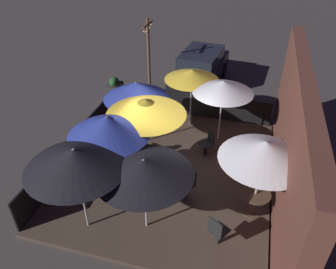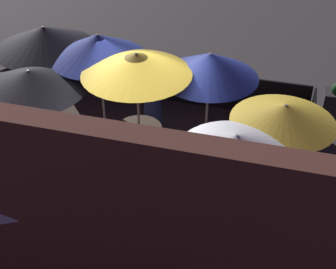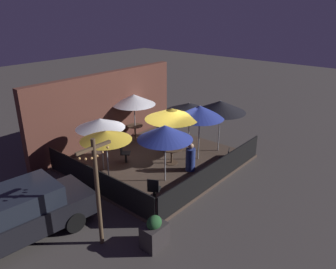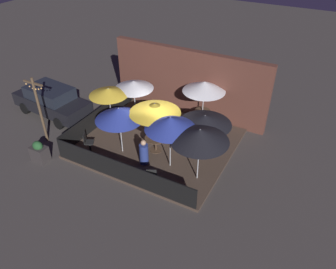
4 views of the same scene
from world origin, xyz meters
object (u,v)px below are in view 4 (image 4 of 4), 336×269
object	(u,v)px
patio_umbrella_2	(134,85)
patio_chair_2	(149,118)
patio_umbrella_5	(108,92)
planter_box	(39,152)
patio_umbrella_7	(200,135)
patio_chair_3	(88,142)
patio_umbrella_4	(119,114)
patio_chair_1	(219,128)
patio_umbrella_6	(170,123)
dining_table_1	(156,140)
patio_umbrella_3	(205,120)
light_post	(39,107)
patio_chair_4	(152,176)
parked_car_0	(51,100)
patron_0	(144,153)
patio_chair_0	(186,131)
patio_umbrella_0	(204,86)
dining_table_0	(202,113)
patio_umbrella_1	(155,108)

from	to	relation	value
patio_umbrella_2	patio_chair_2	world-z (taller)	patio_umbrella_2
patio_umbrella_5	planter_box	xyz separation A→B (m)	(-1.33, -3.56, -1.67)
patio_umbrella_7	patio_chair_3	world-z (taller)	patio_umbrella_7
patio_umbrella_7	patio_umbrella_4	bearing A→B (deg)	179.29
patio_chair_1	patio_umbrella_6	bearing A→B (deg)	102.86
patio_umbrella_7	dining_table_1	distance (m)	3.01
patio_umbrella_3	light_post	xyz separation A→B (m)	(-7.20, -2.27, -0.18)
patio_chair_4	parked_car_0	world-z (taller)	parked_car_0
patron_0	patio_umbrella_4	bearing A→B (deg)	-169.47
patio_umbrella_2	patio_chair_0	bearing A→B (deg)	-7.62
patio_umbrella_2	patio_umbrella_0	bearing A→B (deg)	23.18
patio_chair_0	patio_chair_3	size ratio (longest dim) A/B	0.97
patio_chair_4	patron_0	distance (m)	1.45
patio_umbrella_4	patio_chair_2	size ratio (longest dim) A/B	2.52
patio_umbrella_7	dining_table_0	size ratio (longest dim) A/B	3.10
dining_table_0	parked_car_0	size ratio (longest dim) A/B	0.17
patio_umbrella_6	patio_umbrella_7	distance (m)	1.37
patio_chair_0	patron_0	world-z (taller)	patron_0
patio_umbrella_0	patio_umbrella_4	xyz separation A→B (m)	(-2.25, -3.95, -0.08)
patio_umbrella_1	patio_chair_3	xyz separation A→B (m)	(-2.71, -1.46, -1.74)
patio_umbrella_4	planter_box	size ratio (longest dim) A/B	2.25
patio_chair_3	patio_umbrella_7	bearing A→B (deg)	-21.25
patio_chair_3	patio_chair_4	bearing A→B (deg)	-37.46
patio_umbrella_7	patio_chair_1	bearing A→B (deg)	95.04
patio_umbrella_1	patio_umbrella_2	distance (m)	2.91
patio_umbrella_7	dining_table_0	xyz separation A→B (m)	(-1.51, 4.00, -1.59)
patron_0	patio_umbrella_1	bearing A→B (deg)	110.51
patio_chair_4	patio_umbrella_3	bearing A→B (deg)	-47.23
patio_umbrella_4	patio_umbrella_1	bearing A→B (deg)	30.35
dining_table_1	parked_car_0	xyz separation A→B (m)	(-6.61, 0.33, 0.15)
patio_umbrella_2	patio_umbrella_4	size ratio (longest dim) A/B	0.97
patio_umbrella_2	parked_car_0	world-z (taller)	patio_umbrella_2
patio_chair_1	patio_chair_4	bearing A→B (deg)	107.82
patio_chair_1	parked_car_0	size ratio (longest dim) A/B	0.20
patio_umbrella_6	patio_umbrella_7	size ratio (longest dim) A/B	1.02
patio_umbrella_0	patio_umbrella_7	distance (m)	4.27
patio_umbrella_4	patio_umbrella_6	world-z (taller)	patio_umbrella_6
patio_umbrella_5	patio_chair_1	world-z (taller)	patio_umbrella_5
patio_chair_0	dining_table_1	bearing A→B (deg)	-0.00
patio_umbrella_2	patio_chair_2	size ratio (longest dim) A/B	2.45
dining_table_1	patio_chair_4	xyz separation A→B (m)	(1.00, -2.05, -0.09)
patio_umbrella_3	patio_chair_4	world-z (taller)	patio_umbrella_3
patio_umbrella_3	patio_umbrella_6	xyz separation A→B (m)	(-0.97, -1.26, 0.27)
patio_umbrella_1	patio_chair_1	size ratio (longest dim) A/B	2.69
patio_umbrella_0	dining_table_0	size ratio (longest dim) A/B	2.99
patio_chair_4	patron_0	world-z (taller)	patron_0
patio_umbrella_5	patio_chair_3	xyz separation A→B (m)	(0.23, -2.12, -1.49)
patio_chair_4	parked_car_0	xyz separation A→B (m)	(-7.61, 2.39, 0.24)
patio_umbrella_2	patron_0	world-z (taller)	patio_umbrella_2
patio_chair_2	patio_chair_1	bearing A→B (deg)	64.61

